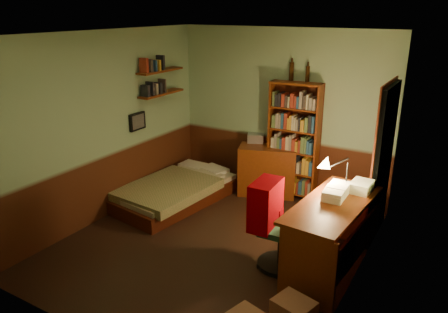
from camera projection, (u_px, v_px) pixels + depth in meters
The scene contains 23 objects.
floor at pixel (214, 243), 5.63m from camera, with size 3.50×4.00×0.02m, color black.
ceiling at pixel (212, 33), 4.77m from camera, with size 3.50×4.00×0.02m, color silver.
wall_back at pixel (281, 113), 6.83m from camera, with size 3.50×0.02×2.60m, color #89AC83.
wall_left at pixel (106, 127), 6.05m from camera, with size 0.02×4.00×2.60m, color #89AC83.
wall_right at pixel (363, 174), 4.35m from camera, with size 0.02×4.00×2.60m, color #89AC83.
wall_front at pixel (83, 211), 3.56m from camera, with size 3.50×0.02×2.60m, color #89AC83.
doorway at pixel (383, 163), 5.52m from camera, with size 0.06×0.90×2.00m, color black.
door_trim at pixel (380, 163), 5.54m from camera, with size 0.02×0.98×2.08m, color #3D1409.
bed at pixel (175, 184), 6.73m from camera, with size 1.02×1.92×0.57m, color olive.
dresser at pixel (267, 171), 6.97m from camera, with size 0.89×0.45×0.80m, color #64280E.
mini_stereo at pixel (256, 138), 7.06m from camera, with size 0.26×0.20×0.14m, color #B2B2B7.
bookshelf at pixel (293, 142), 6.69m from camera, with size 0.78×0.24×1.83m, color #64280E.
bottle_left at pixel (291, 71), 6.50m from camera, with size 0.07×0.07×0.27m, color black.
bottle_right at pixel (308, 74), 6.38m from camera, with size 0.06×0.06×0.23m, color black.
desk at pixel (330, 236), 4.94m from camera, with size 0.64×1.55×0.83m, color #64280E.
paper_stack at pixel (361, 187), 5.09m from camera, with size 0.22×0.30×0.12m, color silver.
desk_lamp at pixel (348, 165), 5.03m from camera, with size 0.19×0.19×0.63m, color black.
office_chair at pixel (281, 222), 4.93m from camera, with size 0.57×0.50×1.14m, color #255033.
red_jacket at pixel (264, 150), 4.68m from camera, with size 0.26×0.48×0.56m, color #AB0008.
wall_shelf_lower at pixel (161, 93), 6.79m from camera, with size 0.20×0.90×0.03m, color #64280E.
wall_shelf_upper at pixel (160, 71), 6.67m from camera, with size 0.20×0.90×0.03m, color #64280E.
framed_picture at pixel (137, 121), 6.53m from camera, with size 0.04×0.32×0.26m, color black.
cardboard_box_b at pixel (294, 312), 4.14m from camera, with size 0.36×0.30×0.25m, color #9F674A.
Camera 1 is at (2.64, -4.20, 2.88)m, focal length 35.00 mm.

